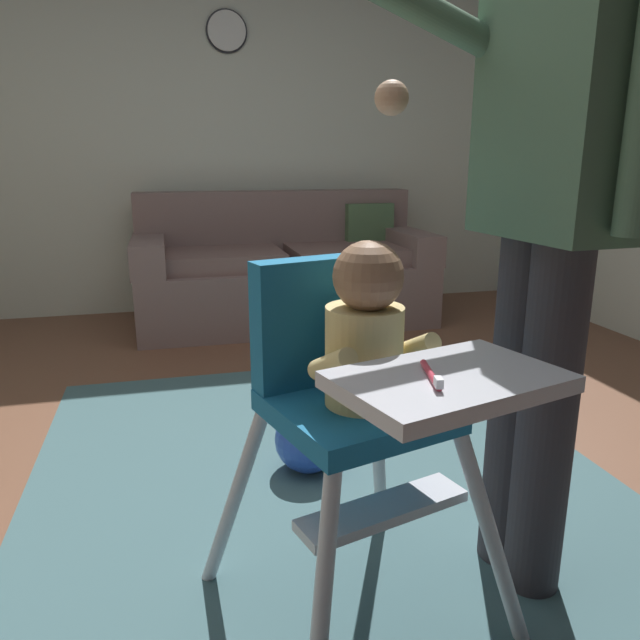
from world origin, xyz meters
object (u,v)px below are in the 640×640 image
Objects in this scene: adult_standing at (549,209)px; toy_ball at (308,439)px; couch at (284,272)px; wall_clock at (227,31)px; high_chair at (360,372)px.

toy_ball is (-0.42, 0.66, -0.84)m from adult_standing.
couch is at bearing -91.68° from adult_standing.
couch is at bearing 81.27° from toy_ball.
couch is 1.14× the size of adult_standing.
adult_standing is at bearing -83.32° from wall_clock.
wall_clock reaches higher than high_chair.
toy_ball is 0.86× the size of wall_clock.
wall_clock reaches higher than couch.
toy_ball is at bearing -90.92° from wall_clock.
high_chair is at bearing -91.52° from wall_clock.
couch is 2.80m from high_chair.
wall_clock is (-0.28, 0.48, 1.57)m from couch.
high_chair is at bearing 0.32° from adult_standing.
wall_clock is at bearing 163.13° from high_chair.
high_chair reaches higher than couch.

